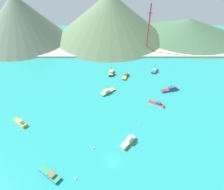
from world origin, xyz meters
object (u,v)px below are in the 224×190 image
at_px(fishing_boat_0, 111,73).
at_px(fishing_boat_10, 20,123).
at_px(fishing_boat_5, 50,174).
at_px(fishing_boat_2, 155,71).
at_px(buoy_2, 140,124).
at_px(fishing_boat_11, 170,89).
at_px(buoy_1, 93,148).
at_px(buoy_0, 76,179).
at_px(radio_tower, 148,29).
at_px(fishing_boat_6, 126,76).
at_px(fishing_boat_7, 156,104).
at_px(fishing_boat_1, 107,92).
at_px(fishing_boat_4, 128,141).

distance_m(fishing_boat_0, fishing_boat_10, 64.06).
bearing_deg(fishing_boat_10, fishing_boat_5, -51.71).
xyz_separation_m(fishing_boat_2, buoy_2, (-15.87, -50.21, -0.60)).
bearing_deg(fishing_boat_10, fishing_boat_11, 19.49).
bearing_deg(fishing_boat_5, fishing_boat_2, 55.57).
bearing_deg(fishing_boat_10, buoy_1, -21.46).
height_order(fishing_boat_2, fishing_boat_5, fishing_boat_2).
distance_m(fishing_boat_0, fishing_boat_11, 40.08).
xyz_separation_m(buoy_0, radio_tower, (41.05, 109.65, 18.73)).
bearing_deg(fishing_boat_5, fishing_boat_11, 43.28).
bearing_deg(fishing_boat_0, radio_tower, 50.75).
height_order(fishing_boat_0, fishing_boat_11, fishing_boat_11).
xyz_separation_m(fishing_boat_2, buoy_0, (-42.65, -77.98, -0.63)).
bearing_deg(fishing_boat_0, fishing_boat_11, -28.60).
xyz_separation_m(fishing_boat_6, buoy_1, (-16.87, -57.50, -0.62)).
distance_m(fishing_boat_7, fishing_boat_10, 69.74).
bearing_deg(fishing_boat_2, fishing_boat_7, -98.34).
relative_size(fishing_boat_7, buoy_1, 9.87).
xyz_separation_m(fishing_boat_2, fishing_boat_11, (5.31, -22.13, 0.13)).
relative_size(fishing_boat_1, buoy_1, 10.39).
distance_m(fishing_boat_6, buoy_1, 59.93).
xyz_separation_m(fishing_boat_7, radio_tower, (3.59, 67.03, 18.16)).
bearing_deg(buoy_1, fishing_boat_6, 73.65).
bearing_deg(fishing_boat_5, fishing_boat_7, 41.05).
xyz_separation_m(fishing_boat_4, fishing_boat_5, (-30.22, -15.05, -0.39)).
height_order(fishing_boat_11, buoy_2, fishing_boat_11).
bearing_deg(fishing_boat_0, buoy_0, -99.66).
xyz_separation_m(fishing_boat_4, buoy_2, (6.35, 11.25, -0.89)).
distance_m(buoy_2, radio_tower, 85.20).
bearing_deg(fishing_boat_1, buoy_0, -101.23).
height_order(fishing_boat_2, radio_tower, radio_tower).
distance_m(fishing_boat_10, buoy_2, 57.51).
height_order(fishing_boat_6, fishing_boat_7, fishing_boat_7).
bearing_deg(fishing_boat_11, fishing_boat_5, -136.72).
relative_size(fishing_boat_7, radio_tower, 0.23).
relative_size(fishing_boat_6, buoy_2, 9.17).
distance_m(fishing_boat_2, fishing_boat_4, 65.35).
bearing_deg(fishing_boat_4, fishing_boat_7, 56.88).
bearing_deg(fishing_boat_4, fishing_boat_1, 104.85).
bearing_deg(fishing_boat_5, buoy_1, 38.87).
distance_m(fishing_boat_1, fishing_boat_2, 40.30).
relative_size(fishing_boat_2, fishing_boat_6, 0.85).
relative_size(fishing_boat_2, buoy_2, 7.78).
height_order(fishing_boat_5, radio_tower, radio_tower).
bearing_deg(buoy_1, fishing_boat_10, 158.54).
xyz_separation_m(fishing_boat_4, fishing_boat_6, (1.90, 54.75, -0.29)).
xyz_separation_m(fishing_boat_5, buoy_1, (15.25, 12.30, -0.52)).
height_order(fishing_boat_4, fishing_boat_6, fishing_boat_4).
bearing_deg(fishing_boat_11, fishing_boat_7, -128.43).
xyz_separation_m(fishing_boat_10, buoy_2, (57.50, -0.23, -0.85)).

